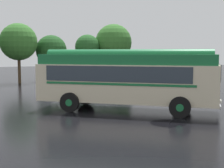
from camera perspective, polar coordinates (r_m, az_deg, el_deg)
ground_plane at (r=18.46m, az=3.75°, el=-4.56°), size 120.00×120.00×0.00m
vintage_bus at (r=17.67m, az=2.59°, el=1.18°), size 8.66×9.05×3.49m
car_near_left at (r=29.76m, az=-10.62°, el=0.92°), size 2.24×4.33×1.66m
car_mid_left at (r=31.36m, az=-6.71°, el=1.22°), size 2.20×4.32×1.66m
box_van at (r=31.87m, az=-1.05°, el=2.26°), size 2.53×5.85×2.50m
tree_centre at (r=34.99m, az=-16.70°, el=7.43°), size 3.97×3.97×6.44m
tree_right_of_centre at (r=36.53m, az=-10.98°, el=5.98°), size 3.53×3.53×5.31m
tree_far_right at (r=38.74m, az=-4.40°, el=6.83°), size 3.05×3.05×5.53m
tree_extra_right at (r=39.86m, az=0.31°, el=7.58°), size 4.60×4.60×6.90m
puddle_patch at (r=14.97m, az=10.20°, el=-7.06°), size 1.70×1.70×0.01m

